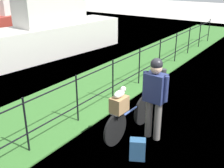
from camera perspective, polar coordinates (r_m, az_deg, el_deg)
The scene contains 11 objects.
ground_plane at distance 5.94m, azimuth 12.21°, elevation -10.19°, with size 60.00×60.00×0.00m, color beige.
grass_strip at distance 7.26m, azimuth -8.31°, elevation -3.57°, with size 27.00×2.40×0.03m, color #38702D.
iron_fence at distance 6.52m, azimuth -3.27°, elevation -0.39°, with size 18.04×0.04×1.12m.
bicycle_main at distance 5.67m, azimuth 3.68°, elevation -7.18°, with size 1.69×0.18×0.67m.
wooden_crate at distance 5.18m, azimuth 1.50°, elevation -4.25°, with size 0.34×0.24×0.30m, color #A87F51.
terrier_dog at distance 5.11m, azimuth 1.69°, elevation -1.87°, with size 0.32×0.15×0.18m.
cyclist_person at distance 5.31m, azimuth 8.89°, elevation -1.72°, with size 0.28×0.54×1.68m.
backpack_on_paving at distance 5.04m, azimuth 5.31°, elevation -13.36°, with size 0.28×0.18×0.40m, color #28517A.
mooring_bollard at distance 8.62m, azimuth 10.53°, elevation 1.78°, with size 0.20×0.20×0.41m, color #38383D.
moored_boat_mid at distance 11.65m, azimuth -12.26°, elevation 10.49°, with size 6.50×2.35×4.08m.
moored_boat_far at distance 15.14m, azimuth -19.19°, elevation 12.55°, with size 6.47×2.95×4.23m.
Camera 1 is at (-4.75, -1.78, 3.09)m, focal length 44.01 mm.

